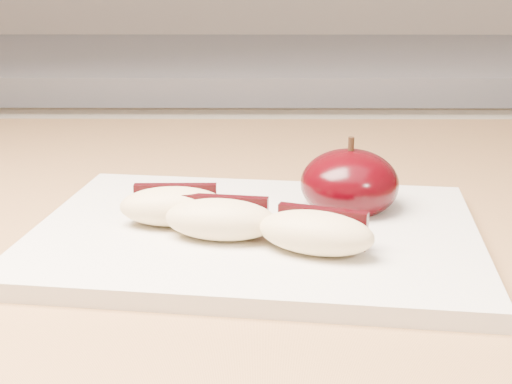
{
  "coord_description": "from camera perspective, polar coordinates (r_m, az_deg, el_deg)",
  "views": [
    {
      "loc": [
        -0.03,
        -0.06,
        1.09
      ],
      "look_at": [
        -0.04,
        0.41,
        0.94
      ],
      "focal_mm": 50.0,
      "sensor_mm": 36.0,
      "label": 1
    }
  ],
  "objects": [
    {
      "name": "apple_wedge_c",
      "position": [
        0.45,
        4.87,
        -3.21
      ],
      "size": [
        0.08,
        0.06,
        0.03
      ],
      "rotation": [
        0.0,
        0.0,
        -0.35
      ],
      "color": "#DAC08A",
      "rests_on": "cutting_board"
    },
    {
      "name": "apple_wedge_b",
      "position": [
        0.47,
        -2.8,
        -2.15
      ],
      "size": [
        0.08,
        0.05,
        0.03
      ],
      "rotation": [
        0.0,
        0.0,
        -0.15
      ],
      "color": "#DAC08A",
      "rests_on": "cutting_board"
    },
    {
      "name": "apple_wedge_a",
      "position": [
        0.5,
        -6.6,
        -1.09
      ],
      "size": [
        0.07,
        0.04,
        0.03
      ],
      "rotation": [
        0.0,
        0.0,
        0.02
      ],
      "color": "#DAC08A",
      "rests_on": "cutting_board"
    },
    {
      "name": "apple_half",
      "position": [
        0.53,
        7.48,
        0.67
      ],
      "size": [
        0.09,
        0.09,
        0.06
      ],
      "rotation": [
        0.0,
        0.0,
        0.23
      ],
      "color": "black",
      "rests_on": "cutting_board"
    },
    {
      "name": "back_cabinet",
      "position": [
        1.4,
        1.71,
        -8.26
      ],
      "size": [
        2.4,
        0.62,
        0.94
      ],
      "color": "silver",
      "rests_on": "ground"
    },
    {
      "name": "cutting_board",
      "position": [
        0.5,
        0.0,
        -3.42
      ],
      "size": [
        0.33,
        0.26,
        0.01
      ],
      "primitive_type": "cube",
      "rotation": [
        0.0,
        0.0,
        -0.13
      ],
      "color": "beige",
      "rests_on": "island_counter"
    }
  ]
}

